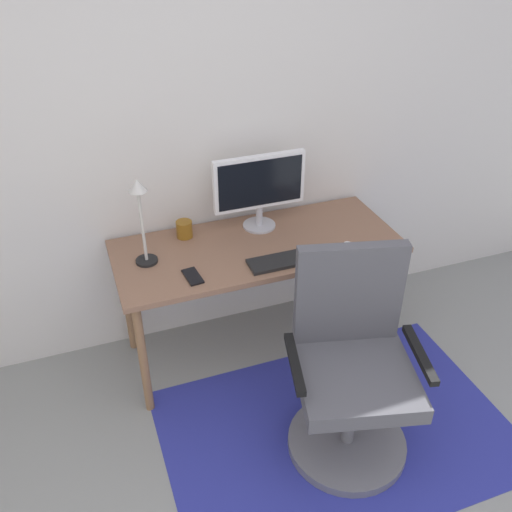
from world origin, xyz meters
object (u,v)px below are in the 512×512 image
object	(u,v)px
computer_mouse	(350,247)
coffee_cup	(184,229)
desk_lamp	(140,210)
cell_phone	(193,276)
desk	(258,255)
monitor	(259,185)
office_chair	(351,376)
keyboard	(290,259)

from	to	relation	value
computer_mouse	coffee_cup	world-z (taller)	coffee_cup
desk_lamp	coffee_cup	bearing A→B (deg)	36.22
cell_phone	desk_lamp	xyz separation A→B (m)	(-0.18, 0.21, 0.29)
desk	monitor	world-z (taller)	monitor
coffee_cup	desk_lamp	xyz separation A→B (m)	(-0.24, -0.17, 0.25)
desk	cell_phone	size ratio (longest dim) A/B	10.72
desk_lamp	office_chair	xyz separation A→B (m)	(0.75, -0.79, -0.60)
monitor	cell_phone	xyz separation A→B (m)	(-0.47, -0.35, -0.24)
desk_lamp	keyboard	bearing A→B (deg)	-19.14
desk	cell_phone	world-z (taller)	cell_phone
computer_mouse	desk_lamp	xyz separation A→B (m)	(-1.01, 0.25, 0.28)
keyboard	desk_lamp	world-z (taller)	desk_lamp
coffee_cup	cell_phone	distance (m)	0.39
keyboard	cell_phone	xyz separation A→B (m)	(-0.50, 0.03, -0.00)
computer_mouse	desk_lamp	world-z (taller)	desk_lamp
desk	computer_mouse	bearing A→B (deg)	-26.74
computer_mouse	cell_phone	distance (m)	0.83
coffee_cup	keyboard	bearing A→B (deg)	-42.90
desk	office_chair	xyz separation A→B (m)	(0.18, -0.76, -0.23)
desk	desk_lamp	distance (m)	0.69
office_chair	coffee_cup	bearing A→B (deg)	132.29
monitor	desk_lamp	size ratio (longest dim) A/B	1.11
cell_phone	coffee_cup	bearing A→B (deg)	75.72
cell_phone	keyboard	bearing A→B (deg)	-9.14
monitor	keyboard	bearing A→B (deg)	-85.98
keyboard	monitor	bearing A→B (deg)	94.02
keyboard	computer_mouse	world-z (taller)	computer_mouse
desk	office_chair	size ratio (longest dim) A/B	1.48
desk_lamp	monitor	bearing A→B (deg)	12.20
desk_lamp	desk	bearing A→B (deg)	-2.98
desk	coffee_cup	bearing A→B (deg)	149.13
monitor	coffee_cup	world-z (taller)	monitor
monitor	office_chair	distance (m)	1.09
computer_mouse	desk	bearing A→B (deg)	153.26
coffee_cup	desk	bearing A→B (deg)	-30.87
coffee_cup	desk_lamp	size ratio (longest dim) A/B	0.20
desk	cell_phone	xyz separation A→B (m)	(-0.40, -0.18, 0.08)
desk	keyboard	bearing A→B (deg)	-64.24
keyboard	office_chair	distance (m)	0.64
coffee_cup	cell_phone	bearing A→B (deg)	-98.32
keyboard	desk_lamp	size ratio (longest dim) A/B	0.95
desk	coffee_cup	size ratio (longest dim) A/B	16.36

